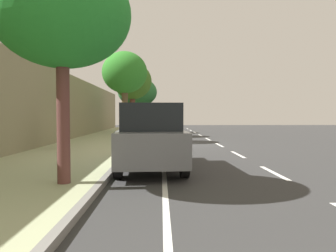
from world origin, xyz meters
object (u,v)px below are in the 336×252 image
at_px(parked_sedan_tan_second, 157,128).
at_px(street_tree_near_cyclist, 137,92).
at_px(fire_hydrant, 136,130).
at_px(street_tree_far_end, 125,73).
at_px(street_tree_corner, 62,15).
at_px(street_tree_mid_block, 132,82).
at_px(pedestrian_on_phone, 63,127).
at_px(bicycle_at_curb, 144,139).
at_px(cyclist_with_backpack, 140,127).
at_px(parked_suv_grey_mid, 151,136).
at_px(parked_suv_green_nearest, 159,122).

relative_size(parked_sedan_tan_second, street_tree_near_cyclist, 0.90).
bearing_deg(fire_hydrant, street_tree_far_end, 84.95).
bearing_deg(parked_sedan_tan_second, street_tree_corner, 82.42).
bearing_deg(street_tree_mid_block, street_tree_near_cyclist, -90.00).
relative_size(street_tree_near_cyclist, street_tree_far_end, 0.94).
distance_m(street_tree_corner, pedestrian_on_phone, 8.16).
bearing_deg(fire_hydrant, bicycle_at_curb, 98.25).
xyz_separation_m(cyclist_with_backpack, street_tree_mid_block, (1.03, -6.76, 3.19)).
height_order(parked_suv_grey_mid, pedestrian_on_phone, parked_suv_grey_mid).
distance_m(parked_suv_green_nearest, pedestrian_on_phone, 15.02).
relative_size(parked_suv_green_nearest, street_tree_near_cyclist, 0.96).
distance_m(parked_suv_green_nearest, parked_suv_grey_mid, 19.06).
height_order(street_tree_near_cyclist, street_tree_corner, street_tree_near_cyclist).
xyz_separation_m(cyclist_with_backpack, fire_hydrant, (0.67, -5.70, -0.43)).
bearing_deg(street_tree_far_end, fire_hydrant, -95.05).
relative_size(street_tree_far_end, pedestrian_on_phone, 3.10).
relative_size(parked_suv_grey_mid, cyclist_with_backpack, 2.90).
height_order(bicycle_at_curb, pedestrian_on_phone, pedestrian_on_phone).
distance_m(parked_suv_green_nearest, street_tree_near_cyclist, 3.41).
bearing_deg(bicycle_at_curb, parked_suv_green_nearest, -93.47).
distance_m(parked_sedan_tan_second, bicycle_at_curb, 4.74).
height_order(parked_sedan_tan_second, bicycle_at_curb, parked_sedan_tan_second).
bearing_deg(bicycle_at_curb, street_tree_far_end, -59.94).
height_order(parked_suv_grey_mid, street_tree_far_end, street_tree_far_end).
distance_m(bicycle_at_curb, pedestrian_on_phone, 4.33).
xyz_separation_m(street_tree_mid_block, street_tree_corner, (0.00, 16.96, -0.33)).
height_order(parked_suv_grey_mid, street_tree_mid_block, street_tree_mid_block).
bearing_deg(parked_sedan_tan_second, parked_suv_green_nearest, -90.46).
bearing_deg(pedestrian_on_phone, bicycle_at_curb, -145.76).
bearing_deg(bicycle_at_curb, parked_suv_grey_mid, 94.85).
bearing_deg(street_tree_corner, street_tree_mid_block, -90.00).
xyz_separation_m(parked_suv_grey_mid, fire_hydrant, (1.49, -13.22, -0.46)).
bearing_deg(parked_sedan_tan_second, pedestrian_on_phone, 59.34).
distance_m(street_tree_near_cyclist, street_tree_mid_block, 5.17).
relative_size(street_tree_near_cyclist, fire_hydrant, 5.97).
bearing_deg(street_tree_near_cyclist, parked_suv_green_nearest, 169.39).
xyz_separation_m(parked_sedan_tan_second, pedestrian_on_phone, (4.19, 7.07, 0.37)).
relative_size(bicycle_at_curb, fire_hydrant, 1.89).
xyz_separation_m(parked_suv_green_nearest, bicycle_at_curb, (0.73, 12.01, -0.65)).
bearing_deg(parked_suv_grey_mid, pedestrian_on_phone, -48.46).
bearing_deg(parked_suv_green_nearest, parked_suv_grey_mid, 89.61).
height_order(bicycle_at_curb, fire_hydrant, fire_hydrant).
bearing_deg(cyclist_with_backpack, parked_suv_green_nearest, -94.69).
distance_m(street_tree_mid_block, street_tree_corner, 16.96).
distance_m(parked_suv_grey_mid, fire_hydrant, 13.31).
bearing_deg(cyclist_with_backpack, parked_suv_grey_mid, 96.21).
xyz_separation_m(street_tree_mid_block, street_tree_far_end, (0.00, 5.07, -0.03)).
height_order(parked_suv_green_nearest, pedestrian_on_phone, parked_suv_green_nearest).
bearing_deg(parked_suv_green_nearest, cyclist_with_backpack, 85.31).
xyz_separation_m(cyclist_with_backpack, street_tree_near_cyclist, (1.03, -11.91, 2.78)).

